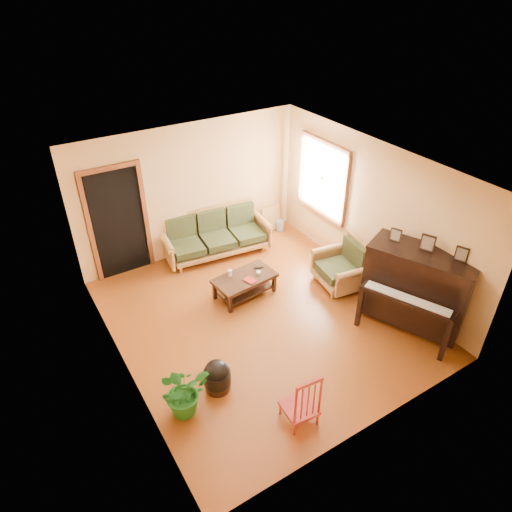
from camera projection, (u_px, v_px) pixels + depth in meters
floor at (261, 317)px, 7.58m from camera, size 5.00×5.00×0.00m
doorway at (119, 224)px, 8.14m from camera, size 1.08×0.16×2.05m
window at (323, 178)px, 8.66m from camera, size 0.12×1.36×1.46m
sofa at (217, 235)px, 8.96m from camera, size 2.18×1.11×0.90m
coffee_table at (245, 286)px, 7.98m from camera, size 1.13×0.69×0.39m
armchair at (340, 265)px, 8.10m from camera, size 0.96×0.99×0.88m
piano at (416, 290)px, 7.09m from camera, size 1.46×1.80×1.38m
footstool at (217, 379)px, 6.25m from camera, size 0.39×0.39×0.36m
red_chair at (300, 396)px, 5.68m from camera, size 0.44×0.48×0.87m
leaning_frame at (271, 218)px, 9.84m from camera, size 0.43×0.10×0.58m
ceramic_crock at (280, 225)px, 9.94m from camera, size 0.24×0.24×0.23m
potted_plant at (184, 391)px, 5.84m from camera, size 0.72×0.65×0.72m
book at (247, 282)px, 7.73m from camera, size 0.20×0.24×0.02m
candle at (230, 273)px, 7.87m from camera, size 0.08×0.08×0.12m
glass_jar at (259, 273)px, 7.93m from camera, size 0.10×0.10×0.05m
remote at (259, 267)px, 8.10m from camera, size 0.17×0.10×0.02m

